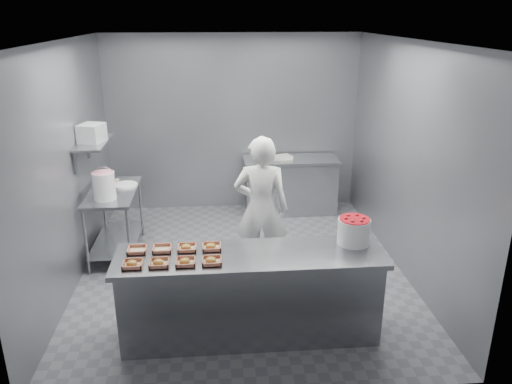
# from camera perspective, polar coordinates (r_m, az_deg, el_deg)

# --- Properties ---
(floor) EXTENTS (4.50, 4.50, 0.00)m
(floor) POSITION_cam_1_polar(r_m,az_deg,el_deg) (6.43, -1.56, -8.81)
(floor) COLOR #4C4C51
(floor) RESTS_ON ground
(ceiling) EXTENTS (4.50, 4.50, 0.00)m
(ceiling) POSITION_cam_1_polar(r_m,az_deg,el_deg) (5.65, -1.84, 16.96)
(ceiling) COLOR white
(ceiling) RESTS_ON wall_back
(wall_back) EXTENTS (4.00, 0.04, 2.80)m
(wall_back) POSITION_cam_1_polar(r_m,az_deg,el_deg) (8.07, -2.64, 7.79)
(wall_back) COLOR slate
(wall_back) RESTS_ON ground
(wall_left) EXTENTS (0.04, 4.50, 2.80)m
(wall_left) POSITION_cam_1_polar(r_m,az_deg,el_deg) (6.12, -20.75, 2.55)
(wall_left) COLOR slate
(wall_left) RESTS_ON ground
(wall_right) EXTENTS (0.04, 4.50, 2.80)m
(wall_right) POSITION_cam_1_polar(r_m,az_deg,el_deg) (6.32, 16.76, 3.54)
(wall_right) COLOR slate
(wall_right) RESTS_ON ground
(service_counter) EXTENTS (2.60, 0.70, 0.90)m
(service_counter) POSITION_cam_1_polar(r_m,az_deg,el_deg) (5.04, -0.65, -11.63)
(service_counter) COLOR slate
(service_counter) RESTS_ON ground
(prep_table) EXTENTS (0.60, 1.20, 0.90)m
(prep_table) POSITION_cam_1_polar(r_m,az_deg,el_deg) (6.85, -15.86, -2.29)
(prep_table) COLOR slate
(prep_table) RESTS_ON ground
(back_counter) EXTENTS (1.50, 0.60, 0.90)m
(back_counter) POSITION_cam_1_polar(r_m,az_deg,el_deg) (8.07, 3.97, 0.79)
(back_counter) COLOR slate
(back_counter) RESTS_ON ground
(wall_shelf) EXTENTS (0.35, 0.90, 0.03)m
(wall_shelf) POSITION_cam_1_polar(r_m,az_deg,el_deg) (6.60, -18.09, 5.41)
(wall_shelf) COLOR slate
(wall_shelf) RESTS_ON wall_left
(tray_0) EXTENTS (0.19, 0.18, 0.06)m
(tray_0) POSITION_cam_1_polar(r_m,az_deg,el_deg) (4.73, -13.94, -7.97)
(tray_0) COLOR tan
(tray_0) RESTS_ON service_counter
(tray_1) EXTENTS (0.19, 0.18, 0.06)m
(tray_1) POSITION_cam_1_polar(r_m,az_deg,el_deg) (4.70, -11.02, -7.94)
(tray_1) COLOR tan
(tray_1) RESTS_ON service_counter
(tray_2) EXTENTS (0.19, 0.18, 0.06)m
(tray_2) POSITION_cam_1_polar(r_m,az_deg,el_deg) (4.68, -8.07, -7.89)
(tray_2) COLOR tan
(tray_2) RESTS_ON service_counter
(tray_3) EXTENTS (0.19, 0.18, 0.06)m
(tray_3) POSITION_cam_1_polar(r_m,az_deg,el_deg) (4.67, -5.10, -7.82)
(tray_3) COLOR tan
(tray_3) RESTS_ON service_counter
(tray_4) EXTENTS (0.19, 0.18, 0.04)m
(tray_4) POSITION_cam_1_polar(r_m,az_deg,el_deg) (4.99, -13.42, -6.43)
(tray_4) COLOR tan
(tray_4) RESTS_ON service_counter
(tray_5) EXTENTS (0.19, 0.18, 0.04)m
(tray_5) POSITION_cam_1_polar(r_m,az_deg,el_deg) (4.96, -10.66, -6.39)
(tray_5) COLOR tan
(tray_5) RESTS_ON service_counter
(tray_6) EXTENTS (0.19, 0.18, 0.06)m
(tray_6) POSITION_cam_1_polar(r_m,az_deg,el_deg) (4.94, -7.91, -6.30)
(tray_6) COLOR tan
(tray_6) RESTS_ON service_counter
(tray_7) EXTENTS (0.19, 0.18, 0.06)m
(tray_7) POSITION_cam_1_polar(r_m,az_deg,el_deg) (4.93, -5.11, -6.23)
(tray_7) COLOR tan
(tray_7) RESTS_ON service_counter
(worker) EXTENTS (0.71, 0.52, 1.78)m
(worker) POSITION_cam_1_polar(r_m,az_deg,el_deg) (5.92, 0.60, -1.95)
(worker) COLOR silver
(worker) RESTS_ON ground
(strawberry_tub) EXTENTS (0.32, 0.32, 0.27)m
(strawberry_tub) POSITION_cam_1_polar(r_m,az_deg,el_deg) (5.07, 11.12, -4.29)
(strawberry_tub) COLOR white
(strawberry_tub) RESTS_ON service_counter
(glaze_bucket) EXTENTS (0.29, 0.27, 0.42)m
(glaze_bucket) POSITION_cam_1_polar(r_m,az_deg,el_deg) (6.41, -16.98, 0.77)
(glaze_bucket) COLOR white
(glaze_bucket) RESTS_ON prep_table
(bucket_lid) EXTENTS (0.40, 0.40, 0.02)m
(bucket_lid) POSITION_cam_1_polar(r_m,az_deg,el_deg) (6.88, -14.70, 0.78)
(bucket_lid) COLOR white
(bucket_lid) RESTS_ON prep_table
(rag) EXTENTS (0.15, 0.13, 0.02)m
(rag) POSITION_cam_1_polar(r_m,az_deg,el_deg) (7.11, -15.96, 1.24)
(rag) COLOR #CCB28C
(rag) RESTS_ON prep_table
(appliance) EXTENTS (0.34, 0.36, 0.22)m
(appliance) POSITION_cam_1_polar(r_m,az_deg,el_deg) (6.54, -18.26, 6.42)
(appliance) COLOR gray
(appliance) RESTS_ON wall_shelf
(paper_stack) EXTENTS (0.34, 0.29, 0.05)m
(paper_stack) POSITION_cam_1_polar(r_m,az_deg,el_deg) (7.91, 2.95, 3.98)
(paper_stack) COLOR silver
(paper_stack) RESTS_ON back_counter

